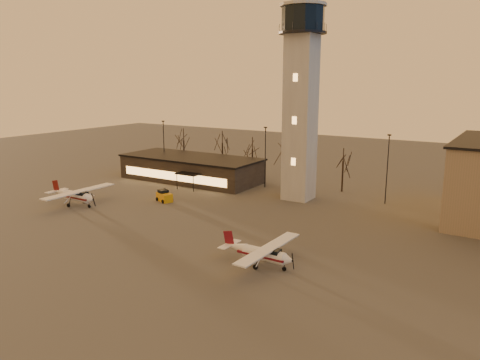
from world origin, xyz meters
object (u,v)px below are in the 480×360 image
(terminal, at_px, (191,168))
(service_cart, at_px, (164,197))
(cessna_rear, at_px, (78,198))
(cessna_front, at_px, (265,257))
(control_tower, at_px, (301,89))

(terminal, xyz_separation_m, service_cart, (5.78, -13.96, -1.51))
(cessna_rear, xyz_separation_m, service_cart, (8.87, 8.42, -0.46))
(terminal, height_order, cessna_front, terminal)
(cessna_rear, bearing_deg, service_cart, 43.91)
(control_tower, relative_size, terminal, 1.28)
(cessna_front, xyz_separation_m, service_cart, (-24.73, 13.71, -0.34))
(cessna_front, distance_m, service_cart, 28.28)
(cessna_front, bearing_deg, cessna_rear, 172.20)
(control_tower, xyz_separation_m, terminal, (-21.99, 1.98, -14.17))
(terminal, bearing_deg, control_tower, -5.15)
(cessna_rear, bearing_deg, cessna_front, -8.52)
(service_cart, bearing_deg, terminal, 133.77)
(control_tower, xyz_separation_m, cessna_rear, (-25.09, -20.39, -15.22))
(terminal, relative_size, cessna_rear, 2.17)
(control_tower, relative_size, cessna_rear, 2.78)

